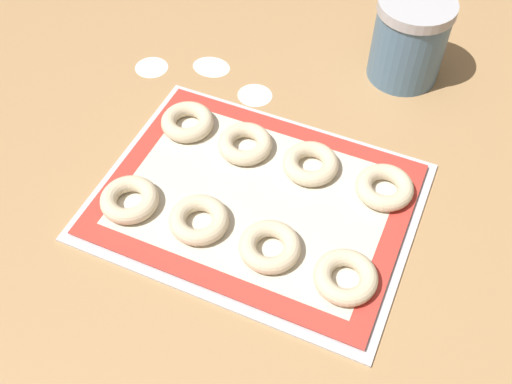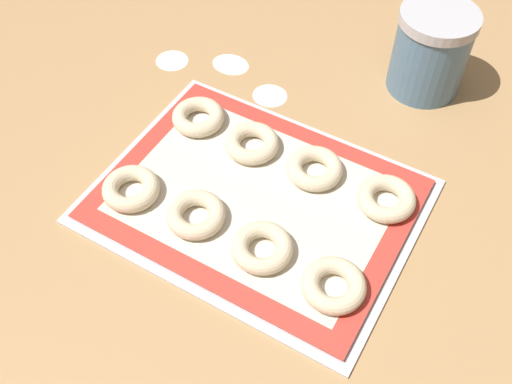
{
  "view_description": "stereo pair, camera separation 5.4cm",
  "coord_description": "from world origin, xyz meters",
  "px_view_note": "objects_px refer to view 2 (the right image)",
  "views": [
    {
      "loc": [
        0.21,
        -0.46,
        0.64
      ],
      "look_at": [
        0.01,
        -0.01,
        0.02
      ],
      "focal_mm": 42.0,
      "sensor_mm": 36.0,
      "label": 1
    },
    {
      "loc": [
        0.26,
        -0.43,
        0.64
      ],
      "look_at": [
        0.01,
        -0.01,
        0.02
      ],
      "focal_mm": 42.0,
      "sensor_mm": 36.0,
      "label": 2
    }
  ],
  "objects_px": {
    "bagel_front_far_right": "(334,285)",
    "bagel_back_far_right": "(386,199)",
    "bagel_front_mid_right": "(262,248)",
    "bagel_back_mid_left": "(252,143)",
    "bagel_back_mid_right": "(315,168)",
    "bagel_back_far_left": "(198,117)",
    "baking_tray": "(256,200)",
    "flour_canister": "(431,51)",
    "bagel_front_far_left": "(131,189)",
    "bagel_front_mid_left": "(196,215)"
  },
  "relations": [
    {
      "from": "bagel_front_far_left",
      "to": "bagel_back_far_right",
      "type": "bearing_deg",
      "value": 27.28
    },
    {
      "from": "bagel_back_far_left",
      "to": "baking_tray",
      "type": "bearing_deg",
      "value": -28.83
    },
    {
      "from": "bagel_front_far_left",
      "to": "bagel_front_far_right",
      "type": "height_order",
      "value": "same"
    },
    {
      "from": "bagel_front_mid_right",
      "to": "bagel_back_far_left",
      "type": "height_order",
      "value": "same"
    },
    {
      "from": "bagel_front_far_left",
      "to": "bagel_back_far_left",
      "type": "xyz_separation_m",
      "value": [
        0.0,
        0.16,
        0.0
      ]
    },
    {
      "from": "bagel_front_mid_left",
      "to": "bagel_back_mid_right",
      "type": "relative_size",
      "value": 1.0
    },
    {
      "from": "bagel_back_far_left",
      "to": "flour_canister",
      "type": "bearing_deg",
      "value": 45.27
    },
    {
      "from": "bagel_front_far_right",
      "to": "flour_canister",
      "type": "distance_m",
      "value": 0.41
    },
    {
      "from": "bagel_front_far_left",
      "to": "flour_canister",
      "type": "height_order",
      "value": "flour_canister"
    },
    {
      "from": "bagel_back_mid_right",
      "to": "bagel_back_mid_left",
      "type": "bearing_deg",
      "value": -178.73
    },
    {
      "from": "bagel_front_far_left",
      "to": "bagel_back_far_left",
      "type": "distance_m",
      "value": 0.16
    },
    {
      "from": "bagel_front_mid_right",
      "to": "bagel_back_mid_left",
      "type": "distance_m",
      "value": 0.18
    },
    {
      "from": "baking_tray",
      "to": "bagel_back_mid_right",
      "type": "bearing_deg",
      "value": 57.26
    },
    {
      "from": "baking_tray",
      "to": "bagel_back_mid_right",
      "type": "height_order",
      "value": "bagel_back_mid_right"
    },
    {
      "from": "bagel_back_mid_left",
      "to": "bagel_front_far_right",
      "type": "bearing_deg",
      "value": -36.88
    },
    {
      "from": "bagel_back_mid_right",
      "to": "bagel_back_far_right",
      "type": "bearing_deg",
      "value": 0.2
    },
    {
      "from": "baking_tray",
      "to": "bagel_front_mid_left",
      "type": "distance_m",
      "value": 0.09
    },
    {
      "from": "baking_tray",
      "to": "bagel_back_mid_right",
      "type": "distance_m",
      "value": 0.09
    },
    {
      "from": "bagel_front_far_left",
      "to": "baking_tray",
      "type": "bearing_deg",
      "value": 28.2
    },
    {
      "from": "bagel_front_mid_right",
      "to": "bagel_back_mid_right",
      "type": "xyz_separation_m",
      "value": [
        -0.0,
        0.15,
        0.0
      ]
    },
    {
      "from": "bagel_back_far_right",
      "to": "flour_canister",
      "type": "bearing_deg",
      "value": 99.54
    },
    {
      "from": "bagel_back_mid_left",
      "to": "flour_canister",
      "type": "bearing_deg",
      "value": 58.78
    },
    {
      "from": "baking_tray",
      "to": "bagel_front_far_right",
      "type": "distance_m",
      "value": 0.17
    },
    {
      "from": "bagel_back_far_left",
      "to": "bagel_back_far_right",
      "type": "height_order",
      "value": "same"
    },
    {
      "from": "bagel_back_far_left",
      "to": "bagel_front_mid_left",
      "type": "bearing_deg",
      "value": -57.41
    },
    {
      "from": "bagel_back_far_left",
      "to": "bagel_back_mid_left",
      "type": "height_order",
      "value": "same"
    },
    {
      "from": "bagel_back_far_left",
      "to": "bagel_back_mid_left",
      "type": "xyz_separation_m",
      "value": [
        0.09,
        -0.01,
        0.0
      ]
    },
    {
      "from": "bagel_front_mid_right",
      "to": "bagel_front_far_right",
      "type": "bearing_deg",
      "value": -2.03
    },
    {
      "from": "baking_tray",
      "to": "bagel_back_far_left",
      "type": "height_order",
      "value": "bagel_back_far_left"
    },
    {
      "from": "bagel_front_far_right",
      "to": "bagel_back_far_right",
      "type": "bearing_deg",
      "value": 88.52
    },
    {
      "from": "flour_canister",
      "to": "bagel_back_mid_right",
      "type": "bearing_deg",
      "value": -103.23
    },
    {
      "from": "bagel_front_far_left",
      "to": "bagel_front_mid_right",
      "type": "xyz_separation_m",
      "value": [
        0.2,
        0.01,
        0.0
      ]
    },
    {
      "from": "bagel_back_mid_right",
      "to": "flour_canister",
      "type": "bearing_deg",
      "value": 76.77
    },
    {
      "from": "flour_canister",
      "to": "bagel_front_far_right",
      "type": "bearing_deg",
      "value": -84.48
    },
    {
      "from": "bagel_front_far_right",
      "to": "bagel_back_mid_left",
      "type": "height_order",
      "value": "same"
    },
    {
      "from": "bagel_front_mid_right",
      "to": "flour_canister",
      "type": "height_order",
      "value": "flour_canister"
    },
    {
      "from": "bagel_front_far_right",
      "to": "bagel_front_mid_right",
      "type": "bearing_deg",
      "value": 177.97
    },
    {
      "from": "baking_tray",
      "to": "flour_canister",
      "type": "height_order",
      "value": "flour_canister"
    },
    {
      "from": "bagel_front_mid_right",
      "to": "bagel_back_far_left",
      "type": "distance_m",
      "value": 0.25
    },
    {
      "from": "bagel_back_mid_left",
      "to": "bagel_back_far_right",
      "type": "bearing_deg",
      "value": 0.72
    },
    {
      "from": "bagel_front_mid_left",
      "to": "bagel_front_far_right",
      "type": "height_order",
      "value": "same"
    },
    {
      "from": "flour_canister",
      "to": "bagel_front_mid_right",
      "type": "bearing_deg",
      "value": -98.29
    },
    {
      "from": "bagel_back_far_right",
      "to": "bagel_back_mid_left",
      "type": "bearing_deg",
      "value": -179.28
    },
    {
      "from": "bagel_back_far_right",
      "to": "bagel_front_far_right",
      "type": "bearing_deg",
      "value": -91.48
    },
    {
      "from": "bagel_front_far_left",
      "to": "bagel_back_far_right",
      "type": "distance_m",
      "value": 0.34
    },
    {
      "from": "bagel_back_far_right",
      "to": "bagel_back_mid_right",
      "type": "bearing_deg",
      "value": -179.8
    },
    {
      "from": "bagel_front_mid_left",
      "to": "bagel_front_far_right",
      "type": "bearing_deg",
      "value": -1.35
    },
    {
      "from": "bagel_back_mid_right",
      "to": "flour_canister",
      "type": "distance_m",
      "value": 0.27
    },
    {
      "from": "bagel_back_far_left",
      "to": "bagel_back_far_right",
      "type": "relative_size",
      "value": 1.0
    },
    {
      "from": "baking_tray",
      "to": "bagel_front_far_left",
      "type": "bearing_deg",
      "value": -151.8
    }
  ]
}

